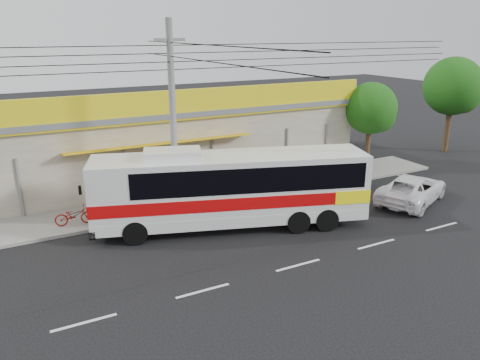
% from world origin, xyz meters
% --- Properties ---
extents(ground, '(120.00, 120.00, 0.00)m').
position_xyz_m(ground, '(0.00, 0.00, 0.00)').
color(ground, black).
rests_on(ground, ground).
extents(sidewalk, '(30.00, 3.20, 0.15)m').
position_xyz_m(sidewalk, '(0.00, 6.00, 0.07)').
color(sidewalk, gray).
rests_on(sidewalk, ground).
extents(lane_markings, '(50.00, 0.12, 0.01)m').
position_xyz_m(lane_markings, '(0.00, -2.50, 0.00)').
color(lane_markings, silver).
rests_on(lane_markings, ground).
extents(storefront_building, '(22.60, 9.20, 5.70)m').
position_xyz_m(storefront_building, '(-0.01, 11.54, 2.30)').
color(storefront_building, gray).
rests_on(storefront_building, ground).
extents(coach_bus, '(12.43, 6.23, 3.77)m').
position_xyz_m(coach_bus, '(-0.43, 1.96, 2.02)').
color(coach_bus, silver).
rests_on(coach_bus, ground).
extents(motorbike_red, '(1.77, 0.83, 0.90)m').
position_xyz_m(motorbike_red, '(-6.99, 5.30, 0.60)').
color(motorbike_red, maroon).
rests_on(motorbike_red, sidewalk).
extents(white_car, '(5.69, 4.27, 1.44)m').
position_xyz_m(white_car, '(9.28, 0.56, 0.72)').
color(white_car, white).
rests_on(white_car, ground).
extents(utility_pole, '(34.00, 14.00, 9.18)m').
position_xyz_m(utility_pole, '(-2.44, 4.20, 7.57)').
color(utility_pole, '#5B5B59').
rests_on(utility_pole, ground).
extents(tree_near, '(3.33, 3.33, 5.53)m').
position_xyz_m(tree_near, '(12.10, 6.90, 3.74)').
color(tree_near, '#352215').
rests_on(tree_near, ground).
extents(tree_far, '(4.16, 4.16, 6.90)m').
position_xyz_m(tree_far, '(20.07, 7.16, 4.67)').
color(tree_far, '#352215').
rests_on(tree_far, ground).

